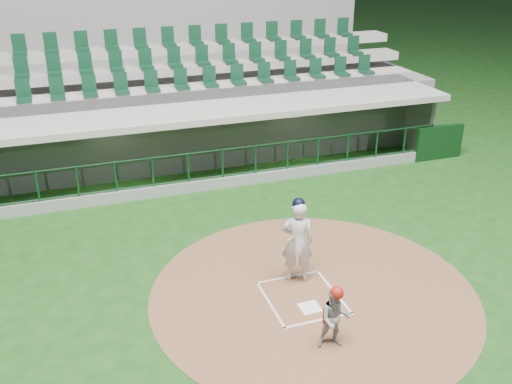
% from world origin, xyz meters
% --- Properties ---
extents(ground, '(120.00, 120.00, 0.00)m').
position_xyz_m(ground, '(0.00, 0.00, 0.00)').
color(ground, '#143F12').
rests_on(ground, ground).
extents(dirt_circle, '(7.20, 7.20, 0.01)m').
position_xyz_m(dirt_circle, '(0.30, -0.20, 0.01)').
color(dirt_circle, brown).
rests_on(dirt_circle, ground).
extents(home_plate, '(0.43, 0.43, 0.02)m').
position_xyz_m(home_plate, '(0.00, -0.70, 0.02)').
color(home_plate, white).
rests_on(home_plate, dirt_circle).
extents(batter_box_chalk, '(1.55, 1.80, 0.01)m').
position_xyz_m(batter_box_chalk, '(0.00, -0.30, 0.02)').
color(batter_box_chalk, white).
rests_on(batter_box_chalk, ground).
extents(dugout_structure, '(16.40, 3.70, 3.00)m').
position_xyz_m(dugout_structure, '(0.12, 7.82, 0.96)').
color(dugout_structure, gray).
rests_on(dugout_structure, ground).
extents(seating_deck, '(17.00, 6.72, 5.15)m').
position_xyz_m(seating_deck, '(0.00, 10.91, 1.42)').
color(seating_deck, slate).
rests_on(seating_deck, ground).
extents(batter, '(0.96, 0.99, 2.05)m').
position_xyz_m(batter, '(0.15, 0.42, 1.03)').
color(batter, silver).
rests_on(batter, dirt_circle).
extents(catcher, '(0.71, 0.61, 1.33)m').
position_xyz_m(catcher, '(-0.06, -1.94, 0.66)').
color(catcher, '#929297').
rests_on(catcher, dirt_circle).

